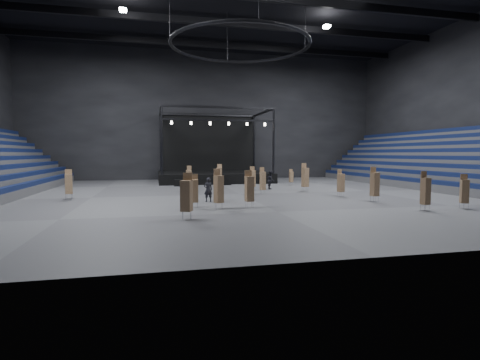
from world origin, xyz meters
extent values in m
plane|color=#4B4B4D|center=(0.00, 0.00, 0.00)|extent=(50.00, 50.00, 0.00)
cube|color=black|center=(0.00, 21.00, 9.00)|extent=(50.00, 0.20, 18.00)
cube|color=black|center=(25.00, 0.00, 9.00)|extent=(0.20, 42.00, 18.00)
cube|color=#0C1336|center=(-18.12, 0.00, 0.95)|extent=(0.59, 40.00, 0.40)
cube|color=#0C1336|center=(-19.02, 0.00, 1.70)|extent=(0.59, 40.00, 0.40)
cube|color=#464649|center=(21.40, 0.00, 0.38)|extent=(7.20, 40.00, 0.75)
cube|color=#0C1336|center=(18.12, 0.00, 0.95)|extent=(0.59, 40.00, 0.40)
cube|color=#464649|center=(21.85, 0.00, 0.75)|extent=(6.30, 40.00, 1.50)
cube|color=#0C1336|center=(19.02, 0.00, 1.70)|extent=(0.59, 40.00, 0.40)
cube|color=#464649|center=(22.30, 0.00, 1.12)|extent=(5.40, 40.00, 2.25)
cube|color=#0C1336|center=(19.91, 0.00, 2.45)|extent=(0.59, 40.00, 0.40)
cube|color=#464649|center=(22.75, 0.00, 1.50)|extent=(4.50, 40.00, 3.00)
cube|color=#0C1336|center=(20.82, 0.00, 3.20)|extent=(0.59, 40.00, 0.40)
cube|color=#464649|center=(23.20, 0.00, 1.88)|extent=(3.60, 40.00, 3.75)
cube|color=#0C1336|center=(21.71, 0.00, 3.95)|extent=(0.59, 40.00, 0.40)
cube|color=#464649|center=(23.65, 0.00, 2.25)|extent=(2.70, 40.00, 4.50)
cube|color=#0C1336|center=(22.61, 0.00, 4.70)|extent=(0.59, 40.00, 0.40)
cube|color=#464649|center=(24.10, 0.00, 2.62)|extent=(1.80, 40.00, 5.25)
cube|color=#0C1336|center=(23.52, 0.00, 5.45)|extent=(0.59, 40.00, 0.40)
cube|color=#464649|center=(24.55, 0.00, 3.00)|extent=(0.90, 40.00, 6.00)
cube|color=#0C1336|center=(24.41, 0.00, 6.20)|extent=(0.59, 40.00, 0.40)
cube|color=black|center=(0.00, 15.50, 0.60)|extent=(14.00, 10.00, 1.20)
cube|color=black|center=(0.00, 20.30, 5.20)|extent=(13.30, 0.30, 8.00)
cylinder|color=black|center=(-6.60, 10.90, 5.10)|extent=(0.24, 0.24, 7.80)
cylinder|color=black|center=(-6.60, 20.10, 5.10)|extent=(0.24, 0.24, 7.80)
cylinder|color=black|center=(6.60, 10.90, 5.10)|extent=(0.24, 0.24, 7.80)
cylinder|color=black|center=(6.60, 20.10, 5.10)|extent=(0.24, 0.24, 7.80)
cube|color=black|center=(0.00, 10.90, 9.00)|extent=(13.40, 0.25, 0.25)
cube|color=black|center=(0.00, 20.10, 9.00)|extent=(13.40, 0.25, 0.25)
cube|color=black|center=(0.00, 10.90, 7.50)|extent=(13.40, 0.20, 0.20)
cylinder|color=white|center=(-5.50, 10.90, 7.10)|extent=(0.24, 0.24, 0.35)
cylinder|color=white|center=(-3.30, 10.90, 7.10)|extent=(0.24, 0.24, 0.35)
cylinder|color=white|center=(-1.10, 10.90, 7.10)|extent=(0.24, 0.24, 0.35)
cylinder|color=white|center=(1.10, 10.90, 7.10)|extent=(0.24, 0.24, 0.35)
cylinder|color=white|center=(3.30, 10.90, 7.10)|extent=(0.24, 0.24, 0.35)
cylinder|color=white|center=(5.50, 10.90, 7.10)|extent=(0.24, 0.24, 0.35)
torus|color=black|center=(0.00, 0.00, 13.00)|extent=(12.30, 12.30, 0.30)
cylinder|color=black|center=(6.00, 0.00, 15.50)|extent=(0.04, 0.04, 5.00)
cylinder|color=black|center=(0.00, 6.00, 15.50)|extent=(0.04, 0.04, 5.00)
cylinder|color=black|center=(-6.00, 0.00, 15.50)|extent=(0.04, 0.04, 5.00)
cube|color=black|center=(0.00, 7.00, 17.20)|extent=(49.00, 0.35, 0.70)
cube|color=black|center=(0.00, 15.00, 17.20)|extent=(49.00, 0.35, 0.70)
cube|color=white|center=(-10.00, 4.00, 16.60)|extent=(0.60, 0.60, 0.25)
cube|color=white|center=(10.00, 4.00, 16.60)|extent=(0.60, 0.60, 0.25)
cube|color=black|center=(-4.78, 9.36, 0.38)|extent=(1.24, 0.85, 0.75)
cube|color=black|center=(0.53, 9.70, 0.34)|extent=(1.06, 0.58, 0.69)
cube|color=black|center=(5.36, 10.49, 0.37)|extent=(1.20, 0.75, 0.75)
cylinder|color=silver|center=(-5.93, -12.22, 0.23)|extent=(0.03, 0.03, 0.46)
cylinder|color=silver|center=(-5.93, -11.78, 0.23)|extent=(0.03, 0.03, 0.46)
cylinder|color=silver|center=(-5.49, -12.22, 0.23)|extent=(0.03, 0.03, 0.46)
cylinder|color=silver|center=(-5.49, -11.78, 0.23)|extent=(0.03, 0.03, 0.46)
cube|color=#9F7C58|center=(-5.71, -12.00, 1.30)|extent=(0.72, 0.72, 1.68)
cube|color=#9F7C58|center=(-5.62, -11.79, 2.09)|extent=(0.51, 0.28, 0.92)
cylinder|color=silver|center=(-2.75, -4.83, 0.18)|extent=(0.03, 0.03, 0.35)
cylinder|color=silver|center=(-2.75, -4.49, 0.18)|extent=(0.03, 0.03, 0.35)
cylinder|color=silver|center=(-2.41, -4.83, 0.18)|extent=(0.03, 0.03, 0.35)
cylinder|color=silver|center=(-2.41, -4.49, 0.18)|extent=(0.03, 0.03, 0.35)
cube|color=#9F7C58|center=(-2.58, -4.66, 0.94)|extent=(0.49, 0.49, 1.18)
cube|color=#9F7C58|center=(-2.61, -4.48, 1.48)|extent=(0.41, 0.12, 0.65)
cylinder|color=silver|center=(9.13, -12.18, 0.19)|extent=(0.03, 0.03, 0.37)
cylinder|color=silver|center=(9.13, -11.82, 0.19)|extent=(0.03, 0.03, 0.37)
cylinder|color=silver|center=(9.49, -12.18, 0.19)|extent=(0.03, 0.03, 0.37)
cylinder|color=silver|center=(9.49, -11.82, 0.19)|extent=(0.03, 0.03, 0.37)
cube|color=#9F7C58|center=(9.31, -12.00, 1.22)|extent=(0.49, 0.49, 1.70)
cube|color=#9F7C58|center=(9.29, -11.81, 2.02)|extent=(0.43, 0.10, 0.93)
cylinder|color=silver|center=(7.64, 7.84, 0.17)|extent=(0.03, 0.03, 0.35)
cylinder|color=silver|center=(7.64, 8.16, 0.17)|extent=(0.03, 0.03, 0.35)
cylinder|color=silver|center=(7.97, 7.84, 0.17)|extent=(0.03, 0.03, 0.35)
cylinder|color=silver|center=(7.97, 8.16, 0.17)|extent=(0.03, 0.03, 0.35)
cube|color=#9F7C58|center=(7.81, 8.00, 0.95)|extent=(0.44, 0.44, 1.21)
cube|color=#9F7C58|center=(7.82, 8.17, 1.50)|extent=(0.40, 0.08, 0.66)
cylinder|color=silver|center=(-14.21, -1.09, 0.22)|extent=(0.03, 0.03, 0.45)
cylinder|color=silver|center=(-14.21, -0.67, 0.22)|extent=(0.03, 0.03, 0.45)
cylinder|color=silver|center=(-13.79, -1.09, 0.22)|extent=(0.03, 0.03, 0.45)
cylinder|color=silver|center=(-13.79, -0.67, 0.22)|extent=(0.03, 0.03, 0.45)
cube|color=#9F7C58|center=(-14.00, -0.88, 1.22)|extent=(0.63, 0.63, 1.55)
cube|color=#9F7C58|center=(-14.04, -0.66, 1.94)|extent=(0.52, 0.17, 0.85)
cylinder|color=silver|center=(7.72, -3.78, 0.19)|extent=(0.03, 0.03, 0.38)
cylinder|color=silver|center=(7.72, -3.42, 0.19)|extent=(0.03, 0.03, 0.38)
cylinder|color=silver|center=(8.08, -3.78, 0.19)|extent=(0.03, 0.03, 0.38)
cylinder|color=silver|center=(8.08, -3.42, 0.19)|extent=(0.03, 0.03, 0.38)
cube|color=#9F7C58|center=(7.90, -3.60, 1.14)|extent=(0.56, 0.56, 1.52)
cube|color=#9F7C58|center=(7.85, -3.42, 1.85)|extent=(0.44, 0.17, 0.83)
cylinder|color=silver|center=(-0.75, 7.79, 0.22)|extent=(0.03, 0.03, 0.43)
cylinder|color=silver|center=(-0.75, 8.21, 0.22)|extent=(0.03, 0.03, 0.43)
cylinder|color=silver|center=(-0.34, 7.79, 0.22)|extent=(0.03, 0.03, 0.43)
cylinder|color=silver|center=(-0.34, 8.21, 0.22)|extent=(0.03, 0.03, 0.43)
cube|color=#9F7C58|center=(-0.55, 8.00, 1.25)|extent=(0.68, 0.68, 1.63)
cube|color=#9F7C58|center=(-0.47, 8.20, 2.01)|extent=(0.49, 0.25, 0.90)
cylinder|color=silver|center=(1.68, 2.53, 0.20)|extent=(0.03, 0.03, 0.39)
cylinder|color=silver|center=(1.68, 2.91, 0.20)|extent=(0.03, 0.03, 0.39)
cylinder|color=silver|center=(2.05, 2.53, 0.20)|extent=(0.03, 0.03, 0.39)
cylinder|color=silver|center=(2.05, 2.91, 0.20)|extent=(0.03, 0.03, 0.39)
cube|color=#9F7C58|center=(1.87, 2.72, 1.18)|extent=(0.48, 0.48, 1.58)
cube|color=#9F7C58|center=(1.86, 2.92, 1.92)|extent=(0.45, 0.07, 0.87)
cylinder|color=silver|center=(-1.48, -8.61, 0.21)|extent=(0.03, 0.03, 0.42)
cylinder|color=silver|center=(-1.48, -8.20, 0.21)|extent=(0.03, 0.03, 0.42)
cylinder|color=silver|center=(-1.07, -8.61, 0.21)|extent=(0.03, 0.03, 0.42)
cylinder|color=silver|center=(-1.07, -8.20, 0.21)|extent=(0.03, 0.03, 0.42)
cube|color=#9F7C58|center=(-1.27, -8.40, 1.26)|extent=(0.57, 0.57, 1.66)
cube|color=#9F7C58|center=(-1.30, -8.19, 2.04)|extent=(0.49, 0.12, 0.92)
cylinder|color=silver|center=(-4.48, 2.66, 0.19)|extent=(0.03, 0.03, 0.37)
cylinder|color=silver|center=(-4.48, 3.01, 0.19)|extent=(0.03, 0.03, 0.37)
cylinder|color=silver|center=(-4.12, 2.66, 0.19)|extent=(0.03, 0.03, 0.37)
cylinder|color=silver|center=(-4.12, 3.01, 0.19)|extent=(0.03, 0.03, 0.37)
cube|color=#9F7C58|center=(-4.30, 2.84, 1.21)|extent=(0.56, 0.56, 1.68)
cube|color=#9F7C58|center=(-4.24, 3.01, 2.01)|extent=(0.42, 0.18, 0.93)
cylinder|color=silver|center=(8.48, -7.57, 0.21)|extent=(0.03, 0.03, 0.42)
cylinder|color=silver|center=(8.48, -7.17, 0.21)|extent=(0.03, 0.03, 0.42)
cylinder|color=silver|center=(8.88, -7.57, 0.21)|extent=(0.03, 0.03, 0.42)
cylinder|color=silver|center=(8.88, -7.17, 0.21)|extent=(0.03, 0.03, 0.42)
cube|color=#9F7C58|center=(8.68, -7.37, 1.30)|extent=(0.56, 0.56, 1.75)
cube|color=#9F7C58|center=(8.65, -7.16, 2.12)|extent=(0.49, 0.12, 0.96)
cylinder|color=silver|center=(12.13, -12.10, 0.18)|extent=(0.03, 0.03, 0.37)
cylinder|color=silver|center=(12.13, -11.75, 0.18)|extent=(0.03, 0.03, 0.37)
cylinder|color=silver|center=(12.48, -12.10, 0.18)|extent=(0.03, 0.03, 0.37)
cylinder|color=silver|center=(12.48, -11.75, 0.18)|extent=(0.03, 0.03, 0.37)
cube|color=#9F7C58|center=(12.30, -11.93, 1.13)|extent=(0.59, 0.59, 1.53)
cube|color=#9F7C58|center=(12.38, -11.76, 1.85)|extent=(0.41, 0.23, 0.84)
cylinder|color=silver|center=(-3.55, -8.74, 0.21)|extent=(0.03, 0.03, 0.41)
cylinder|color=silver|center=(-3.55, -8.34, 0.21)|extent=(0.03, 0.03, 0.41)
cylinder|color=silver|center=(-3.16, -8.74, 0.21)|extent=(0.03, 0.03, 0.41)
cylinder|color=silver|center=(-3.16, -8.34, 0.21)|extent=(0.03, 0.03, 0.41)
cube|color=#9F7C58|center=(-3.36, -8.54, 1.30)|extent=(0.65, 0.65, 1.77)
cube|color=#9F7C58|center=(-3.44, -8.35, 2.13)|extent=(0.46, 0.25, 0.97)
cylinder|color=silver|center=(1.84, -0.44, 0.18)|extent=(0.03, 0.03, 0.36)
cylinder|color=silver|center=(1.84, -0.10, 0.18)|extent=(0.03, 0.03, 0.36)
cylinder|color=silver|center=(2.18, -0.44, 0.18)|extent=(0.03, 0.03, 0.36)
cylinder|color=silver|center=(2.18, -0.10, 0.18)|extent=(0.03, 0.03, 0.36)
cube|color=#9F7C58|center=(2.01, -0.27, 1.18)|extent=(0.49, 0.49, 1.63)
cube|color=#9F7C58|center=(1.99, -0.09, 1.94)|extent=(0.42, 0.11, 0.90)
cylinder|color=silver|center=(6.38, 0.78, 0.22)|extent=(0.03, 0.03, 0.44)
cylinder|color=silver|center=(6.38, 1.20, 0.22)|extent=(0.03, 0.03, 0.44)
cylinder|color=silver|center=(6.80, 0.78, 0.22)|extent=(0.03, 0.03, 0.44)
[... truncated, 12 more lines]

